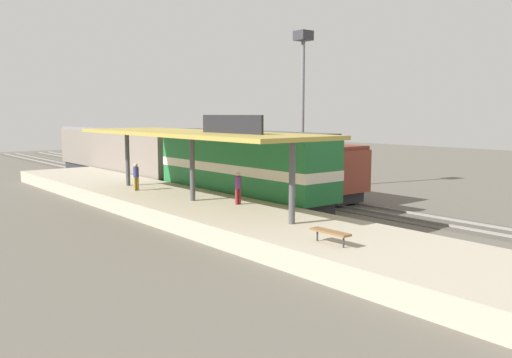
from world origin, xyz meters
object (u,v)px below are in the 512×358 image
person_waiting (238,186)px  freight_car (289,168)px  locomotive (241,166)px  person_walking (136,175)px  passenger_carriage_single (118,152)px  light_mast (303,76)px  platform_bench (330,232)px

person_waiting → freight_car: bearing=30.8°
locomotive → person_walking: locomotive is taller
passenger_carriage_single → light_mast: (7.80, -15.41, 6.08)m
freight_car → person_waiting: 9.30m
platform_bench → person_walking: person_walking is taller
platform_bench → light_mast: light_mast is taller
platform_bench → freight_car: (10.60, 13.78, 0.63)m
passenger_carriage_single → person_walking: (-5.23, -14.09, -0.46)m
freight_car → passenger_carriage_single: bearing=104.8°
light_mast → person_waiting: bearing=-148.8°
platform_bench → person_waiting: (2.61, 9.02, 0.51)m
freight_car → platform_bench: bearing=-127.6°
locomotive → freight_car: size_ratio=1.20×
person_walking → person_waiting: bearing=-77.2°
platform_bench → locomotive: locomotive is taller
platform_bench → locomotive: (6.00, 13.20, 1.07)m
person_waiting → platform_bench: bearing=-106.1°
freight_car → light_mast: 7.46m
light_mast → person_walking: bearing=174.2°
platform_bench → person_waiting: 9.40m
person_waiting → person_walking: same height
passenger_carriage_single → freight_car: 18.02m
light_mast → person_walking: 14.64m
person_walking → light_mast: bearing=-5.8°
light_mast → person_waiting: light_mast is taller
light_mast → person_walking: size_ratio=6.84×
freight_car → person_waiting: freight_car is taller
platform_bench → person_waiting: bearing=73.9°
person_waiting → light_mast: bearing=31.2°
locomotive → freight_car: locomotive is taller
passenger_carriage_single → person_waiting: 22.44m
person_waiting → person_walking: bearing=102.8°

